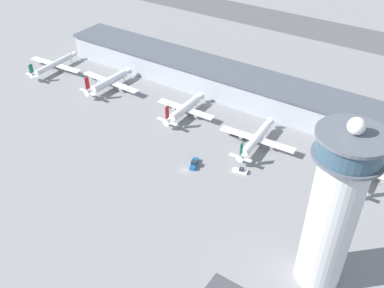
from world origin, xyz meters
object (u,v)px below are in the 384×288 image
airplane_gate_charlie (185,109)px  airplane_gate_delta (256,139)px  service_truck_baggage (194,164)px  service_truck_catering (240,171)px  control_tower (334,209)px  airplane_gate_bravo (109,81)px  airplane_gate_echo (364,170)px  service_truck_fuel (239,137)px  airplane_gate_alpha (54,64)px

airplane_gate_charlie → airplane_gate_delta: airplane_gate_charlie is taller
service_truck_baggage → service_truck_catering: bearing=20.9°
control_tower → service_truck_baggage: 78.72m
control_tower → airplane_gate_bravo: size_ratio=1.53×
airplane_gate_delta → airplane_gate_echo: airplane_gate_echo is taller
airplane_gate_bravo → service_truck_fuel: 88.07m
service_truck_fuel → airplane_gate_charlie: bearing=176.1°
service_truck_catering → control_tower: bearing=-35.1°
control_tower → airplane_gate_echo: size_ratio=1.57×
airplane_gate_delta → service_truck_catering: (3.28, -21.32, -3.53)m
control_tower → airplane_gate_bravo: 162.71m
control_tower → airplane_gate_bravo: (-149.28, 58.80, -27.06)m
control_tower → service_truck_baggage: size_ratio=7.57×
airplane_gate_delta → service_truck_fuel: airplane_gate_delta is taller
control_tower → airplane_gate_alpha: control_tower is taller
airplane_gate_bravo → airplane_gate_delta: airplane_gate_bravo is taller
airplane_gate_echo → service_truck_catering: airplane_gate_echo is taller
control_tower → airplane_gate_echo: bearing=91.9°
airplane_gate_alpha → service_truck_fuel: size_ratio=4.91×
airplane_gate_alpha → service_truck_fuel: 132.87m
service_truck_catering → service_truck_fuel: bearing=120.2°
service_truck_fuel → airplane_gate_delta: bearing=-8.7°
airplane_gate_charlie → airplane_gate_echo: size_ratio=0.84×
airplane_gate_alpha → service_truck_baggage: bearing=-13.5°
airplane_gate_charlie → service_truck_baggage: airplane_gate_charlie is taller
service_truck_baggage → airplane_gate_alpha: bearing=166.5°
airplane_gate_alpha → airplane_gate_delta: (142.86, -1.60, 0.06)m
airplane_gate_delta → service_truck_baggage: bearing=-119.7°
airplane_gate_alpha → airplane_gate_echo: size_ratio=0.99×
airplane_gate_echo → service_truck_fuel: size_ratio=4.98×
control_tower → service_truck_catering: 66.21m
airplane_gate_delta → airplane_gate_bravo: bearing=177.8°
airplane_gate_echo → airplane_gate_delta: bearing=-174.3°
service_truck_catering → airplane_gate_alpha: bearing=171.1°
control_tower → airplane_gate_echo: 65.76m
control_tower → airplane_gate_echo: control_tower is taller
control_tower → service_truck_fuel: size_ratio=7.81×
control_tower → airplane_gate_charlie: (-95.50, 58.85, -27.32)m
airplane_gate_delta → airplane_gate_echo: (49.32, 4.92, 0.21)m
service_truck_baggage → airplane_gate_charlie: bearing=130.4°
airplane_gate_charlie → control_tower: bearing=-31.6°
service_truck_fuel → service_truck_baggage: bearing=-101.9°
service_truck_baggage → airplane_gate_echo: bearing=27.2°
airplane_gate_echo → service_truck_fuel: 59.57m
service_truck_fuel → airplane_gate_echo: bearing=3.3°
airplane_gate_delta → airplane_gate_charlie: bearing=175.1°
airplane_gate_bravo → service_truck_catering: (101.28, -25.10, -3.65)m
control_tower → service_truck_fuel: bearing=137.3°
airplane_gate_alpha → airplane_gate_echo: 192.21m
service_truck_catering → service_truck_baggage: bearing=-159.1°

